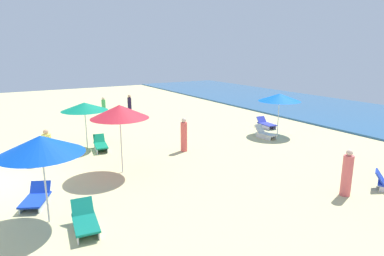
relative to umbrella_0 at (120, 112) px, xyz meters
name	(u,v)px	position (x,y,z in m)	size (l,w,h in m)	color
ocean	(371,117)	(-1.27, 19.53, -2.47)	(60.00, 11.40, 0.12)	#2A5D8E
umbrella_0	(120,112)	(0.00, 0.00, 0.00)	(2.31, 2.31, 2.80)	silver
umbrella_1	(84,107)	(-4.28, -0.37, -0.40)	(2.29, 2.29, 2.34)	silver
lounge_chair_1_0	(101,145)	(-3.54, 0.11, -2.27)	(1.54, 0.78, 0.67)	silver
umbrella_2	(279,97)	(-1.28, 10.01, -0.34)	(2.45, 2.45, 2.42)	silver
lounge_chair_2_0	(266,124)	(-2.87, 10.58, -2.28)	(1.42, 0.73, 0.64)	silver
lounge_chair_2_1	(265,134)	(-1.02, 8.76, -2.28)	(1.31, 0.70, 0.71)	silver
umbrella_4	(41,145)	(2.74, -3.20, -0.19)	(2.35, 2.35, 2.61)	silver
lounge_chair_4_0	(85,221)	(3.73, -2.39, -2.27)	(1.54, 0.78, 0.68)	silver
lounge_chair_4_1	(36,198)	(1.36, -3.38, -2.31)	(1.44, 1.15, 0.61)	silver
beachgoer_2	(184,136)	(-1.23, 3.60, -1.74)	(0.37, 0.37, 1.68)	#E65852
beachgoer_3	(47,148)	(-2.78, -2.43, -1.83)	(0.46, 0.46, 1.54)	#E6E866
beachgoer_4	(104,108)	(-11.21, 2.55, -1.79)	(0.40, 0.40, 1.56)	green
beachgoer_5	(130,105)	(-11.64, 4.68, -1.80)	(0.40, 0.40, 1.53)	#1F1531
beachgoer_6	(347,174)	(6.06, 5.87, -1.77)	(0.49, 0.49, 1.64)	#DD5F60
beach_ball_0	(107,119)	(-9.95, 2.36, -2.34)	(0.39, 0.39, 0.39)	#3691CB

